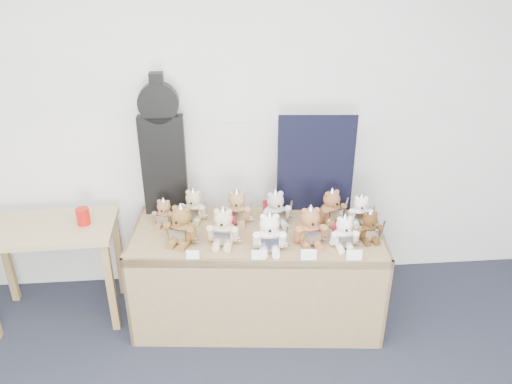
{
  "coord_description": "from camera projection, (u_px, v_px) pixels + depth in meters",
  "views": [
    {
      "loc": [
        0.06,
        -0.88,
        2.44
      ],
      "look_at": [
        0.3,
        1.89,
        1.05
      ],
      "focal_mm": 35.0,
      "sensor_mm": 36.0,
      "label": 1
    }
  ],
  "objects": [
    {
      "name": "room_shell",
      "position": [
        237.0,
        102.0,
        3.46
      ],
      "size": [
        6.0,
        6.0,
        6.0
      ],
      "color": "white",
      "rests_on": "floor"
    },
    {
      "name": "display_table",
      "position": [
        257.0,
        256.0,
        3.36
      ],
      "size": [
        1.75,
        0.86,
        0.7
      ],
      "rotation": [
        0.0,
        0.0,
        -0.1
      ],
      "color": "brown",
      "rests_on": "floor"
    },
    {
      "name": "side_table",
      "position": [
        50.0,
        242.0,
        3.4
      ],
      "size": [
        0.9,
        0.51,
        0.74
      ],
      "rotation": [
        0.0,
        0.0,
        0.03
      ],
      "color": "#967C50",
      "rests_on": "floor"
    },
    {
      "name": "guitar_case",
      "position": [
        162.0,
        148.0,
        3.39
      ],
      "size": [
        0.3,
        0.09,
        1.0
      ],
      "rotation": [
        0.0,
        0.0,
        -0.0
      ],
      "color": "black",
      "rests_on": "display_table"
    },
    {
      "name": "navy_board",
      "position": [
        316.0,
        164.0,
        3.47
      ],
      "size": [
        0.53,
        0.06,
        0.71
      ],
      "primitive_type": "cube",
      "rotation": [
        0.0,
        0.0,
        -0.08
      ],
      "color": "black",
      "rests_on": "display_table"
    },
    {
      "name": "red_cup",
      "position": [
        83.0,
        216.0,
        3.34
      ],
      "size": [
        0.09,
        0.09,
        0.12
      ],
      "primitive_type": "cylinder",
      "color": "#BB110C",
      "rests_on": "side_table"
    },
    {
      "name": "teddy_front_far_left",
      "position": [
        182.0,
        226.0,
        3.18
      ],
      "size": [
        0.24,
        0.24,
        0.3
      ],
      "rotation": [
        0.0,
        0.0,
        -0.41
      ],
      "color": "brown",
      "rests_on": "display_table"
    },
    {
      "name": "teddy_front_left",
      "position": [
        223.0,
        228.0,
        3.17
      ],
      "size": [
        0.23,
        0.21,
        0.28
      ],
      "rotation": [
        0.0,
        0.0,
        -0.18
      ],
      "color": "beige",
      "rests_on": "display_table"
    },
    {
      "name": "teddy_front_centre",
      "position": [
        270.0,
        234.0,
        3.1
      ],
      "size": [
        0.24,
        0.2,
        0.29
      ],
      "rotation": [
        0.0,
        0.0,
        -0.07
      ],
      "color": "white",
      "rests_on": "display_table"
    },
    {
      "name": "teddy_front_right",
      "position": [
        310.0,
        227.0,
        3.17
      ],
      "size": [
        0.24,
        0.2,
        0.29
      ],
      "rotation": [
        0.0,
        0.0,
        0.07
      ],
      "color": "#9D613B",
      "rests_on": "display_table"
    },
    {
      "name": "teddy_front_far_right",
      "position": [
        344.0,
        233.0,
        3.15
      ],
      "size": [
        0.2,
        0.16,
        0.25
      ],
      "rotation": [
        0.0,
        0.0,
        -0.0
      ],
      "color": "white",
      "rests_on": "display_table"
    },
    {
      "name": "teddy_front_end",
      "position": [
        369.0,
        227.0,
        3.22
      ],
      "size": [
        0.19,
        0.16,
        0.23
      ],
      "rotation": [
        0.0,
        0.0,
        0.09
      ],
      "color": "#4E331B",
      "rests_on": "display_table"
    },
    {
      "name": "teddy_back_left",
      "position": [
        194.0,
        206.0,
        3.45
      ],
      "size": [
        0.21,
        0.19,
        0.26
      ],
      "rotation": [
        0.0,
        0.0,
        -0.24
      ],
      "color": "#C3B78E",
      "rests_on": "display_table"
    },
    {
      "name": "teddy_back_centre_left",
      "position": [
        237.0,
        208.0,
        3.41
      ],
      "size": [
        0.22,
        0.19,
        0.27
      ],
      "rotation": [
        0.0,
        0.0,
        -0.12
      ],
      "color": "#A48152",
      "rests_on": "display_table"
    },
    {
      "name": "teddy_back_centre_right",
      "position": [
        275.0,
        209.0,
        3.4
      ],
      "size": [
        0.23,
        0.21,
        0.28
      ],
      "rotation": [
        0.0,
        0.0,
        0.25
      ],
      "color": "beige",
      "rests_on": "display_table"
    },
    {
      "name": "teddy_back_right",
      "position": [
        332.0,
        208.0,
        3.42
      ],
      "size": [
        0.23,
        0.21,
        0.27
      ],
      "rotation": [
        0.0,
        0.0,
        0.38
      ],
      "color": "brown",
      "rests_on": "display_table"
    },
    {
      "name": "teddy_back_end",
      "position": [
        360.0,
        211.0,
        3.42
      ],
      "size": [
        0.19,
        0.16,
        0.23
      ],
      "rotation": [
        0.0,
        0.0,
        -0.12
      ],
      "color": "white",
      "rests_on": "display_table"
    },
    {
      "name": "teddy_back_far_left",
      "position": [
        164.0,
        213.0,
        3.4
      ],
      "size": [
        0.18,
        0.16,
        0.22
      ],
      "rotation": [
        0.0,
        0.0,
        -0.21
      ],
      "color": "#916643",
      "rests_on": "display_table"
    },
    {
      "name": "entry_card_a",
      "position": [
        193.0,
        255.0,
        3.04
      ],
      "size": [
        0.08,
        0.03,
        0.06
      ],
      "primitive_type": "cube",
      "rotation": [
        -0.24,
        0.0,
        -0.1
      ],
      "color": "white",
      "rests_on": "display_table"
    },
    {
      "name": "entry_card_b",
      "position": [
        259.0,
        255.0,
        3.04
      ],
      "size": [
        0.09,
        0.03,
        0.06
      ],
      "primitive_type": "cube",
      "rotation": [
        -0.24,
        0.0,
        -0.1
      ],
      "color": "white",
      "rests_on": "display_table"
    },
    {
      "name": "entry_card_c",
      "position": [
        309.0,
        255.0,
        3.03
      ],
      "size": [
        0.1,
        0.03,
        0.07
      ],
      "primitive_type": "cube",
      "rotation": [
        -0.24,
        0.0,
        -0.1
      ],
      "color": "white",
      "rests_on": "display_table"
    },
    {
      "name": "entry_card_d",
      "position": [
        354.0,
        255.0,
        3.03
      ],
      "size": [
        0.1,
        0.03,
        0.07
      ],
      "primitive_type": "cube",
      "rotation": [
        -0.24,
        0.0,
        -0.1
      ],
      "color": "white",
      "rests_on": "display_table"
    }
  ]
}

